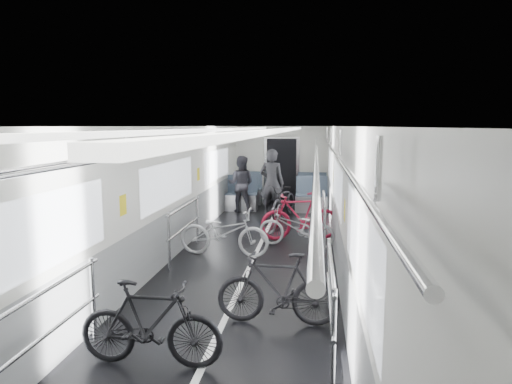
# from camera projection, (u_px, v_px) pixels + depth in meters

# --- Properties ---
(car_shell) EXTENTS (3.02, 14.01, 2.41)m
(car_shell) POSITION_uv_depth(u_px,v_px,m) (263.00, 187.00, 9.69)
(car_shell) COLOR black
(car_shell) RESTS_ON ground
(bike_left_mid) EXTENTS (1.49, 0.43, 0.89)m
(bike_left_mid) POSITION_uv_depth(u_px,v_px,m) (150.00, 324.00, 4.56)
(bike_left_mid) COLOR black
(bike_left_mid) RESTS_ON floor
(bike_left_far) EXTENTS (1.74, 0.72, 0.89)m
(bike_left_far) POSITION_uv_depth(u_px,v_px,m) (224.00, 232.00, 8.48)
(bike_left_far) COLOR #BCBDC1
(bike_left_far) RESTS_ON floor
(bike_right_near) EXTENTS (1.50, 0.44, 0.90)m
(bike_right_near) POSITION_uv_depth(u_px,v_px,m) (278.00, 288.00, 5.54)
(bike_right_near) COLOR black
(bike_right_near) RESTS_ON floor
(bike_right_mid) EXTENTS (1.62, 0.85, 0.81)m
(bike_right_mid) POSITION_uv_depth(u_px,v_px,m) (296.00, 227.00, 9.09)
(bike_right_mid) COLOR #99999D
(bike_right_mid) RESTS_ON floor
(bike_right_far) EXTENTS (1.77, 0.89, 1.02)m
(bike_right_far) POSITION_uv_depth(u_px,v_px,m) (300.00, 216.00, 9.65)
(bike_right_far) COLOR maroon
(bike_right_far) RESTS_ON floor
(bike_aisle) EXTENTS (1.00, 1.83, 0.91)m
(bike_aisle) POSITION_uv_depth(u_px,v_px,m) (284.00, 201.00, 11.98)
(bike_aisle) COLOR black
(bike_aisle) RESTS_ON floor
(person_standing) EXTENTS (0.73, 0.55, 1.82)m
(person_standing) POSITION_uv_depth(u_px,v_px,m) (272.00, 183.00, 12.05)
(person_standing) COLOR black
(person_standing) RESTS_ON floor
(person_seated) EXTENTS (0.81, 0.66, 1.58)m
(person_seated) POSITION_uv_depth(u_px,v_px,m) (241.00, 184.00, 12.82)
(person_seated) COLOR #27262C
(person_seated) RESTS_ON floor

